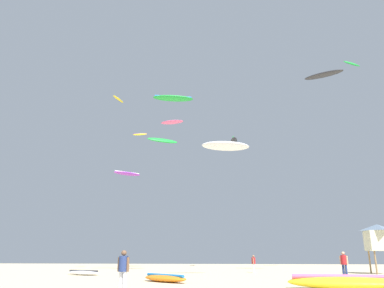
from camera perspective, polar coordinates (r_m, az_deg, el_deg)
name	(u,v)px	position (r m, az deg, el deg)	size (l,w,h in m)	color
person_foreground	(123,268)	(17.21, -10.29, -17.82)	(0.55, 0.39, 1.74)	silver
person_midground	(254,262)	(37.37, 9.23, -17.13)	(0.35, 0.51, 1.55)	silver
person_left	(344,262)	(30.82, 21.86, -16.16)	(0.51, 0.40, 1.79)	navy
kite_grounded_near	(348,282)	(20.14, 22.35, -18.66)	(5.62, 2.30, 0.71)	yellow
kite_grounded_mid	(83,273)	(33.26, -16.01, -18.09)	(3.36, 2.08, 0.39)	white
kite_grounded_far	(165,278)	(23.96, -4.12, -19.45)	(3.55, 3.41, 0.47)	orange
lifeguard_tower	(378,237)	(37.80, 26.21, -12.44)	(2.30, 2.30, 4.15)	#8C704C
kite_aloft_0	(226,146)	(30.94, 5.08, -0.30)	(4.10, 2.13, 0.82)	white
kite_aloft_1	(173,98)	(39.72, -2.85, 6.88)	(4.33, 2.17, 0.54)	green
kite_aloft_2	(172,122)	(46.72, -3.01, 3.30)	(2.98, 1.29, 0.47)	#E5598C
kite_aloft_3	(234,142)	(54.24, 6.30, 0.36)	(1.28, 3.87, 0.91)	#2D2D33
kite_aloft_4	(118,99)	(47.93, -11.03, 6.64)	(1.12, 2.43, 0.50)	yellow
kite_aloft_5	(163,140)	(50.88, -4.43, 0.53)	(4.29, 3.26, 1.03)	green
kite_aloft_6	(352,64)	(57.04, 22.86, 11.05)	(2.98, 2.34, 0.77)	green
kite_aloft_7	(324,75)	(42.78, 19.15, 9.79)	(4.09, 2.71, 0.41)	#2D2D33
kite_aloft_8	(140,134)	(58.16, -7.82, 1.46)	(2.26, 0.77, 0.56)	yellow
kite_aloft_9	(127,174)	(45.19, -9.72, -4.40)	(3.15, 2.93, 0.43)	purple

